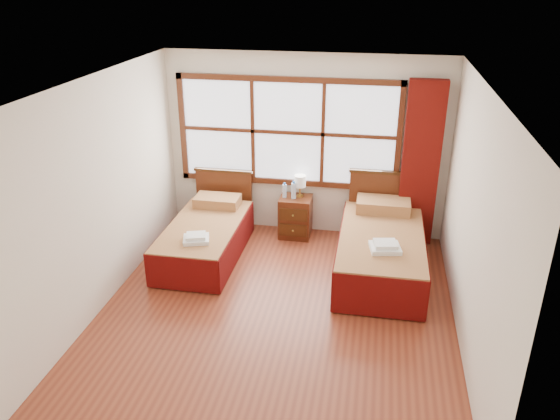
# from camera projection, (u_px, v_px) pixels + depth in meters

# --- Properties ---
(floor) EXTENTS (4.50, 4.50, 0.00)m
(floor) POSITION_uv_depth(u_px,v_px,m) (276.00, 313.00, 6.25)
(floor) COLOR brown
(floor) RESTS_ON ground
(ceiling) EXTENTS (4.50, 4.50, 0.00)m
(ceiling) POSITION_uv_depth(u_px,v_px,m) (275.00, 84.00, 5.19)
(ceiling) COLOR white
(ceiling) RESTS_ON wall_back
(wall_back) EXTENTS (4.00, 0.00, 4.00)m
(wall_back) POSITION_uv_depth(u_px,v_px,m) (305.00, 146.00, 7.74)
(wall_back) COLOR silver
(wall_back) RESTS_ON floor
(wall_left) EXTENTS (0.00, 4.50, 4.50)m
(wall_left) POSITION_uv_depth(u_px,v_px,m) (99.00, 196.00, 6.05)
(wall_left) COLOR silver
(wall_left) RESTS_ON floor
(wall_right) EXTENTS (0.00, 4.50, 4.50)m
(wall_right) POSITION_uv_depth(u_px,v_px,m) (474.00, 224.00, 5.39)
(wall_right) COLOR silver
(wall_right) RESTS_ON floor
(window) EXTENTS (3.16, 0.06, 1.56)m
(window) POSITION_uv_depth(u_px,v_px,m) (288.00, 132.00, 7.67)
(window) COLOR white
(window) RESTS_ON wall_back
(curtain) EXTENTS (0.50, 0.16, 2.30)m
(curtain) POSITION_uv_depth(u_px,v_px,m) (420.00, 165.00, 7.40)
(curtain) COLOR #620E09
(curtain) RESTS_ON wall_back
(bed_left) EXTENTS (0.94, 1.96, 0.91)m
(bed_left) POSITION_uv_depth(u_px,v_px,m) (206.00, 236.00, 7.41)
(bed_left) COLOR #3C200C
(bed_left) RESTS_ON floor
(bed_right) EXTENTS (1.07, 2.09, 1.04)m
(bed_right) POSITION_uv_depth(u_px,v_px,m) (381.00, 249.00, 7.01)
(bed_right) COLOR #3C200C
(bed_right) RESTS_ON floor
(nightstand) EXTENTS (0.45, 0.45, 0.60)m
(nightstand) POSITION_uv_depth(u_px,v_px,m) (295.00, 217.00, 7.93)
(nightstand) COLOR #4E2211
(nightstand) RESTS_ON floor
(towels_left) EXTENTS (0.38, 0.36, 0.09)m
(towels_left) POSITION_uv_depth(u_px,v_px,m) (196.00, 238.00, 6.81)
(towels_left) COLOR white
(towels_left) RESTS_ON bed_left
(towels_right) EXTENTS (0.40, 0.37, 0.10)m
(towels_right) POSITION_uv_depth(u_px,v_px,m) (385.00, 247.00, 6.45)
(towels_right) COLOR white
(towels_right) RESTS_ON bed_right
(lamp) EXTENTS (0.16, 0.16, 0.32)m
(lamp) POSITION_uv_depth(u_px,v_px,m) (300.00, 182.00, 7.76)
(lamp) COLOR gold
(lamp) RESTS_ON nightstand
(bottle_near) EXTENTS (0.06, 0.06, 0.22)m
(bottle_near) POSITION_uv_depth(u_px,v_px,m) (285.00, 191.00, 7.78)
(bottle_near) COLOR silver
(bottle_near) RESTS_ON nightstand
(bottle_far) EXTENTS (0.07, 0.07, 0.26)m
(bottle_far) POSITION_uv_depth(u_px,v_px,m) (294.00, 191.00, 7.74)
(bottle_far) COLOR silver
(bottle_far) RESTS_ON nightstand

